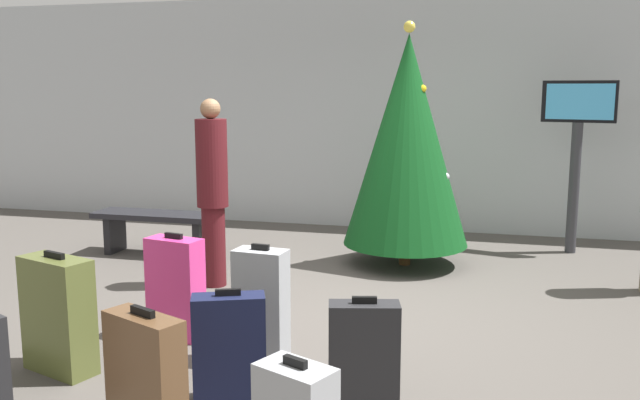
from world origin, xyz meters
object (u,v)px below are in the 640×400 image
Objects in this scene: traveller_0 at (212,187)px; suitcase_6 at (229,348)px; holiday_tree at (407,141)px; suitcase_0 at (364,358)px; flight_info_kiosk at (577,136)px; waiting_bench at (157,223)px; suitcase_4 at (261,307)px; suitcase_5 at (58,315)px; suitcase_7 at (176,288)px; suitcase_1 at (146,386)px.

traveller_0 is 2.51m from suitcase_6.
holiday_tree is 3.53m from suitcase_0.
flight_info_kiosk is 2.79× the size of suitcase_0.
suitcase_0 is (1.86, -2.16, -0.61)m from traveller_0.
waiting_bench is at bearing 138.96° from traveller_0.
suitcase_4 is at bearing -121.65° from flight_info_kiosk.
flight_info_kiosk is 2.34× the size of suitcase_4.
suitcase_0 is at bearing -86.55° from holiday_tree.
suitcase_5 reaches higher than suitcase_6.
suitcase_6 is at bearing -89.91° from suitcase_4.
traveller_0 is 2.12× the size of suitcase_4.
suitcase_1 is at bearing -68.54° from suitcase_7.
suitcase_4 is at bearing -102.04° from holiday_tree.
suitcase_0 is 0.97m from suitcase_4.
traveller_0 is 1.47m from suitcase_7.
suitcase_0 is at bearing 3.14° from suitcase_6.
suitcase_0 is (-1.56, -4.39, -1.00)m from flight_info_kiosk.
suitcase_6 is (0.00, -0.58, -0.07)m from suitcase_4.
suitcase_0 is 0.88× the size of suitcase_1.
suitcase_5 is at bearing -73.59° from waiting_bench.
suitcase_1 reaches higher than waiting_bench.
holiday_tree reaches higher than suitcase_6.
waiting_bench is at bearing 124.19° from suitcase_6.
holiday_tree is at bearing 60.86° from suitcase_5.
traveller_0 is at bearing -146.90° from flight_info_kiosk.
holiday_tree is 3.22× the size of suitcase_1.
suitcase_1 is (0.88, -2.89, -0.57)m from traveller_0.
flight_info_kiosk is 4.76m from suitcase_0.
suitcase_7 is at bearing 131.99° from suitcase_6.
flight_info_kiosk is at bearing 29.65° from holiday_tree.
suitcase_5 is 1.25m from suitcase_6.
holiday_tree reaches higher than waiting_bench.
suitcase_1 is 1.28m from suitcase_4.
holiday_tree is 3.05m from suitcase_4.
flight_info_kiosk reaches higher than suitcase_6.
holiday_tree reaches higher than suitcase_7.
suitcase_6 is at bearing -100.04° from holiday_tree.
suitcase_4 is 1.04× the size of suitcase_7.
traveller_0 reaches higher than suitcase_1.
suitcase_4 is 1.33m from suitcase_5.
waiting_bench is at bearing 117.17° from suitcase_1.
suitcase_7 is (-0.61, 1.56, 0.01)m from suitcase_1.
traveller_0 is at bearing -143.49° from holiday_tree.
waiting_bench is at bearing 106.41° from suitcase_5.
suitcase_0 is at bearing -109.63° from flight_info_kiosk.
suitcase_7 is at bearing 159.55° from suitcase_4.
suitcase_7 is (0.46, 0.77, -0.01)m from suitcase_5.
holiday_tree is 4.29m from suitcase_1.
suitcase_7 is at bearing 111.46° from suitcase_1.
suitcase_5 is 1.18× the size of suitcase_6.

